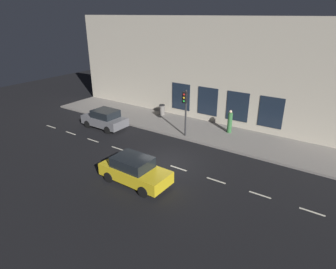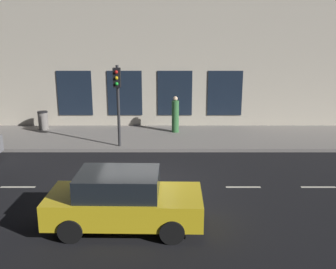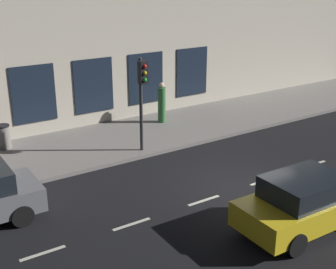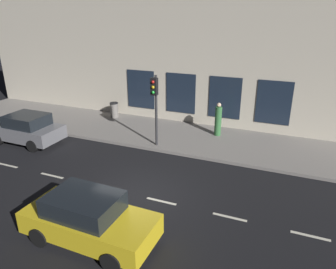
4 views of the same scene
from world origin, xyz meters
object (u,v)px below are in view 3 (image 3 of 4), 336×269
at_px(pedestrian_0, 162,104).
at_px(trash_bin, 4,137).
at_px(parked_car_1, 306,202).
at_px(traffic_light, 142,87).

height_order(pedestrian_0, trash_bin, pedestrian_0).
xyz_separation_m(parked_car_1, trash_bin, (10.49, 5.48, -0.16)).
distance_m(parked_car_1, trash_bin, 11.83).
bearing_deg(trash_bin, pedestrian_0, -94.95).
relative_size(pedestrian_0, trash_bin, 1.95).
relative_size(traffic_light, trash_bin, 3.80).
xyz_separation_m(pedestrian_0, trash_bin, (0.61, 7.06, -0.39)).
distance_m(traffic_light, trash_bin, 5.93).
bearing_deg(parked_car_1, traffic_light, -170.88).
bearing_deg(pedestrian_0, traffic_light, 62.78).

